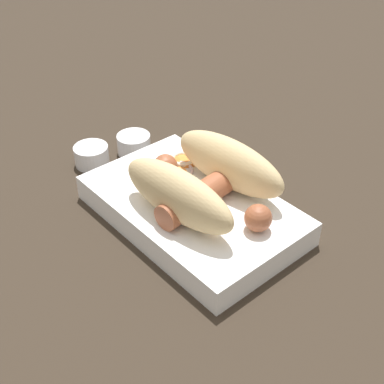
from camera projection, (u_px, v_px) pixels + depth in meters
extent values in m
plane|color=#33281E|center=(192.00, 220.00, 0.63)|extent=(3.00, 3.00, 0.00)
cube|color=white|center=(192.00, 210.00, 0.62)|extent=(0.25, 0.16, 0.03)
ellipsoid|color=#DBBC84|center=(178.00, 195.00, 0.57)|extent=(0.16, 0.06, 0.06)
ellipsoid|color=#DBBC84|center=(229.00, 163.00, 0.62)|extent=(0.16, 0.06, 0.06)
cylinder|color=#9E5638|center=(209.00, 191.00, 0.60)|extent=(0.04, 0.14, 0.03)
sphere|color=#9E5638|center=(258.00, 218.00, 0.56)|extent=(0.03, 0.03, 0.03)
sphere|color=#9E5638|center=(165.00, 166.00, 0.64)|extent=(0.03, 0.03, 0.03)
cylinder|color=orange|center=(168.00, 165.00, 0.67)|extent=(0.03, 0.03, 0.00)
cylinder|color=orange|center=(171.00, 161.00, 0.68)|extent=(0.03, 0.03, 0.00)
cylinder|color=orange|center=(187.00, 160.00, 0.68)|extent=(0.04, 0.04, 0.00)
cylinder|color=#F99E4C|center=(179.00, 172.00, 0.66)|extent=(0.02, 0.02, 0.00)
torus|color=silver|center=(176.00, 171.00, 0.66)|extent=(0.04, 0.04, 0.00)
torus|color=silver|center=(183.00, 159.00, 0.68)|extent=(0.03, 0.03, 0.01)
cylinder|color=white|center=(134.00, 144.00, 0.75)|extent=(0.05, 0.05, 0.03)
cylinder|color=maroon|center=(134.00, 149.00, 0.75)|extent=(0.04, 0.04, 0.01)
cylinder|color=white|center=(92.00, 155.00, 0.72)|extent=(0.05, 0.05, 0.03)
cylinder|color=maroon|center=(92.00, 160.00, 0.73)|extent=(0.04, 0.04, 0.01)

